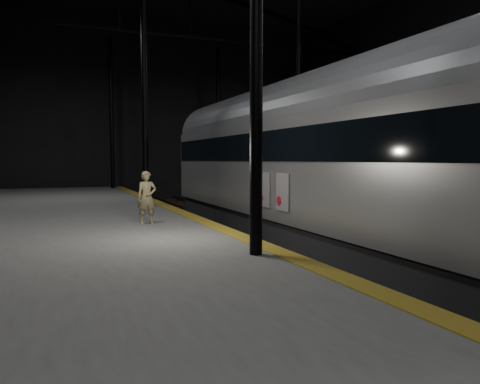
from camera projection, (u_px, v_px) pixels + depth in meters
ground at (314, 253)px, 14.81m from camera, size 44.00×44.00×0.00m
platform_left at (61, 255)px, 11.97m from camera, size 9.00×43.80×1.00m
tactile_strip at (217, 227)px, 13.53m from camera, size 0.50×43.80×0.01m
track at (314, 251)px, 14.81m from camera, size 2.40×43.00×0.24m
train at (311, 155)px, 14.84m from camera, size 3.09×20.66×5.52m
woman at (147, 198)px, 14.15m from camera, size 0.59×0.40×1.60m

